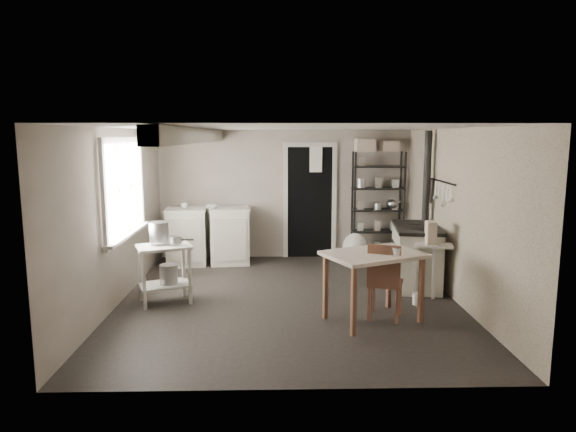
{
  "coord_description": "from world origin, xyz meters",
  "views": [
    {
      "loc": [
        -0.18,
        -6.7,
        2.2
      ],
      "look_at": [
        0.0,
        0.3,
        1.1
      ],
      "focal_mm": 32.0,
      "sensor_mm": 36.0,
      "label": 1
    }
  ],
  "objects_px": {
    "prep_table": "(165,273)",
    "flour_sack": "(355,249)",
    "stove": "(416,257)",
    "chair": "(386,279)",
    "base_cabinets": "(208,237)",
    "stockpot": "(159,232)",
    "work_table": "(373,290)",
    "shelf_rack": "(378,206)"
  },
  "relations": [
    {
      "from": "shelf_rack",
      "to": "chair",
      "type": "height_order",
      "value": "shelf_rack"
    },
    {
      "from": "work_table",
      "to": "chair",
      "type": "height_order",
      "value": "chair"
    },
    {
      "from": "prep_table",
      "to": "stove",
      "type": "xyz_separation_m",
      "value": [
        3.54,
        0.69,
        0.04
      ]
    },
    {
      "from": "stove",
      "to": "chair",
      "type": "distance_m",
      "value": 1.53
    },
    {
      "from": "shelf_rack",
      "to": "stove",
      "type": "bearing_deg",
      "value": -81.87
    },
    {
      "from": "work_table",
      "to": "base_cabinets",
      "type": "bearing_deg",
      "value": 129.13
    },
    {
      "from": "flour_sack",
      "to": "work_table",
      "type": "bearing_deg",
      "value": -94.6
    },
    {
      "from": "prep_table",
      "to": "base_cabinets",
      "type": "xyz_separation_m",
      "value": [
        0.31,
        2.11,
        0.06
      ]
    },
    {
      "from": "prep_table",
      "to": "stockpot",
      "type": "xyz_separation_m",
      "value": [
        -0.07,
        0.06,
        0.54
      ]
    },
    {
      "from": "stockpot",
      "to": "base_cabinets",
      "type": "xyz_separation_m",
      "value": [
        0.38,
        2.05,
        -0.48
      ]
    },
    {
      "from": "prep_table",
      "to": "shelf_rack",
      "type": "xyz_separation_m",
      "value": [
        3.29,
        2.39,
        0.55
      ]
    },
    {
      "from": "base_cabinets",
      "to": "chair",
      "type": "xyz_separation_m",
      "value": [
        2.49,
        -2.76,
        0.02
      ]
    },
    {
      "from": "flour_sack",
      "to": "shelf_rack",
      "type": "bearing_deg",
      "value": 31.26
    },
    {
      "from": "stove",
      "to": "flour_sack",
      "type": "bearing_deg",
      "value": 123.25
    },
    {
      "from": "prep_table",
      "to": "chair",
      "type": "height_order",
      "value": "chair"
    },
    {
      "from": "stove",
      "to": "chair",
      "type": "relative_size",
      "value": 1.2
    },
    {
      "from": "base_cabinets",
      "to": "chair",
      "type": "relative_size",
      "value": 1.57
    },
    {
      "from": "stockpot",
      "to": "work_table",
      "type": "distance_m",
      "value": 2.87
    },
    {
      "from": "chair",
      "to": "flour_sack",
      "type": "xyz_separation_m",
      "value": [
        0.06,
        2.77,
        -0.24
      ]
    },
    {
      "from": "base_cabinets",
      "to": "shelf_rack",
      "type": "height_order",
      "value": "shelf_rack"
    },
    {
      "from": "prep_table",
      "to": "chair",
      "type": "bearing_deg",
      "value": -13.07
    },
    {
      "from": "stockpot",
      "to": "flour_sack",
      "type": "bearing_deg",
      "value": 35.16
    },
    {
      "from": "shelf_rack",
      "to": "stove",
      "type": "height_order",
      "value": "shelf_rack"
    },
    {
      "from": "chair",
      "to": "flour_sack",
      "type": "distance_m",
      "value": 2.78
    },
    {
      "from": "stove",
      "to": "stockpot",
      "type": "bearing_deg",
      "value": -162.3
    },
    {
      "from": "base_cabinets",
      "to": "flour_sack",
      "type": "bearing_deg",
      "value": -5.33
    },
    {
      "from": "stockpot",
      "to": "work_table",
      "type": "height_order",
      "value": "stockpot"
    },
    {
      "from": "shelf_rack",
      "to": "work_table",
      "type": "distance_m",
      "value": 3.25
    },
    {
      "from": "stockpot",
      "to": "flour_sack",
      "type": "height_order",
      "value": "stockpot"
    },
    {
      "from": "prep_table",
      "to": "flour_sack",
      "type": "relative_size",
      "value": 1.49
    },
    {
      "from": "chair",
      "to": "work_table",
      "type": "bearing_deg",
      "value": -131.93
    },
    {
      "from": "work_table",
      "to": "flour_sack",
      "type": "distance_m",
      "value": 2.88
    },
    {
      "from": "work_table",
      "to": "chair",
      "type": "distance_m",
      "value": 0.22
    },
    {
      "from": "stockpot",
      "to": "flour_sack",
      "type": "distance_m",
      "value": 3.64
    },
    {
      "from": "shelf_rack",
      "to": "flour_sack",
      "type": "bearing_deg",
      "value": -148.75
    },
    {
      "from": "shelf_rack",
      "to": "base_cabinets",
      "type": "bearing_deg",
      "value": -174.66
    },
    {
      "from": "stockpot",
      "to": "stove",
      "type": "bearing_deg",
      "value": 9.89
    },
    {
      "from": "prep_table",
      "to": "base_cabinets",
      "type": "relative_size",
      "value": 0.53
    },
    {
      "from": "stockpot",
      "to": "chair",
      "type": "height_order",
      "value": "stockpot"
    },
    {
      "from": "base_cabinets",
      "to": "flour_sack",
      "type": "relative_size",
      "value": 2.84
    },
    {
      "from": "base_cabinets",
      "to": "work_table",
      "type": "bearing_deg",
      "value": -56.51
    },
    {
      "from": "chair",
      "to": "base_cabinets",
      "type": "bearing_deg",
      "value": 151.99
    }
  ]
}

